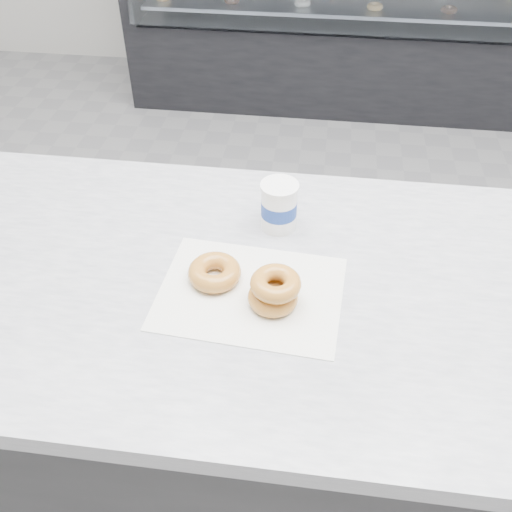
{
  "coord_description": "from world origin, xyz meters",
  "views": [
    {
      "loc": [
        -0.02,
        -1.38,
        1.66
      ],
      "look_at": [
        -0.13,
        -0.59,
        0.95
      ],
      "focal_mm": 40.0,
      "sensor_mm": 36.0,
      "label": 1
    }
  ],
  "objects_px": {
    "display_case": "(337,15)",
    "donut_single": "(215,272)",
    "counter": "(308,418)",
    "coffee_cup": "(279,206)",
    "donut_stack": "(274,290)"
  },
  "relations": [
    {
      "from": "counter",
      "to": "display_case",
      "type": "relative_size",
      "value": 1.28
    },
    {
      "from": "display_case",
      "to": "coffee_cup",
      "type": "bearing_deg",
      "value": -92.26
    },
    {
      "from": "counter",
      "to": "display_case",
      "type": "xyz_separation_m",
      "value": [
        0.0,
        2.72,
        0.04
      ]
    },
    {
      "from": "counter",
      "to": "donut_single",
      "type": "relative_size",
      "value": 29.95
    },
    {
      "from": "coffee_cup",
      "to": "donut_stack",
      "type": "bearing_deg",
      "value": -103.48
    },
    {
      "from": "coffee_cup",
      "to": "display_case",
      "type": "bearing_deg",
      "value": 70.45
    },
    {
      "from": "counter",
      "to": "coffee_cup",
      "type": "distance_m",
      "value": 0.54
    },
    {
      "from": "donut_single",
      "to": "coffee_cup",
      "type": "relative_size",
      "value": 0.96
    },
    {
      "from": "counter",
      "to": "donut_single",
      "type": "distance_m",
      "value": 0.51
    },
    {
      "from": "counter",
      "to": "display_case",
      "type": "distance_m",
      "value": 2.72
    },
    {
      "from": "donut_single",
      "to": "coffee_cup",
      "type": "distance_m",
      "value": 0.21
    },
    {
      "from": "display_case",
      "to": "donut_single",
      "type": "distance_m",
      "value": 2.77
    },
    {
      "from": "donut_stack",
      "to": "coffee_cup",
      "type": "bearing_deg",
      "value": 93.81
    },
    {
      "from": "display_case",
      "to": "coffee_cup",
      "type": "xyz_separation_m",
      "value": [
        -0.1,
        -2.55,
        0.46
      ]
    },
    {
      "from": "display_case",
      "to": "donut_single",
      "type": "height_order",
      "value": "display_case"
    }
  ]
}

